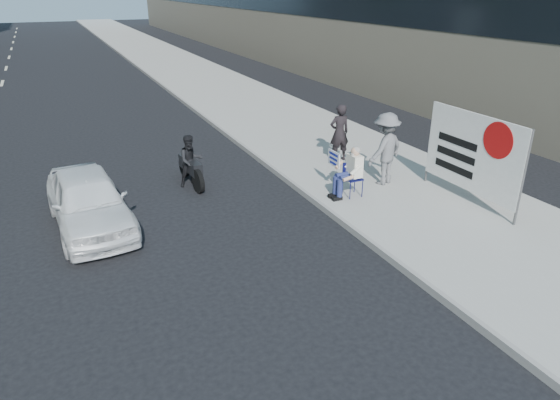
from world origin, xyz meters
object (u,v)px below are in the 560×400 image
pedestrian_woman (339,133)px  white_sedan_near (88,201)px  motorcycle (191,163)px  seated_protester (349,169)px  protest_banner (472,153)px  jogger (385,149)px

pedestrian_woman → white_sedan_near: bearing=14.1°
motorcycle → seated_protester: bearing=-45.5°
protest_banner → motorcycle: 7.24m
jogger → seated_protester: bearing=-3.4°
motorcycle → protest_banner: bearing=-41.8°
protest_banner → white_sedan_near: bearing=162.6°
pedestrian_woman → motorcycle: bearing=0.5°
motorcycle → pedestrian_woman: bearing=-8.3°
protest_banner → white_sedan_near: 9.02m
jogger → protest_banner: size_ratio=0.63×
seated_protester → protest_banner: size_ratio=0.43×
seated_protester → motorcycle: 4.32m
seated_protester → protest_banner: protest_banner is taller
jogger → pedestrian_woman: (-0.10, 2.17, -0.10)m
jogger → pedestrian_woman: 2.17m
pedestrian_woman → protest_banner: size_ratio=0.57×
pedestrian_woman → protest_banner: protest_banner is taller
motorcycle → white_sedan_near: bearing=-155.4°
seated_protester → jogger: jogger is taller
jogger → protest_banner: bearing=102.2°
pedestrian_woman → white_sedan_near: (-7.34, -1.36, -0.36)m
motorcycle → jogger: bearing=-32.7°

